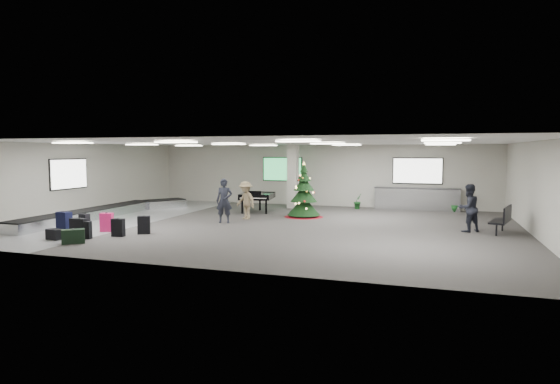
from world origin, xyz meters
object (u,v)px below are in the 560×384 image
(pink_suitcase, at_px, (107,222))
(traveler_a, at_px, (224,201))
(potted_plant_right, at_px, (454,204))
(bench, at_px, (503,218))
(potted_plant_left, at_px, (358,201))
(traveler_bench, at_px, (468,208))
(traveler_b, at_px, (246,200))
(baggage_carousel, at_px, (106,212))
(christmas_tree, at_px, (304,198))
(service_counter, at_px, (417,199))
(grand_piano, at_px, (257,196))

(pink_suitcase, distance_m, traveler_a, 4.50)
(potted_plant_right, bearing_deg, pink_suitcase, -140.82)
(bench, height_order, potted_plant_left, bench)
(traveler_bench, distance_m, potted_plant_left, 7.23)
(traveler_b, bearing_deg, baggage_carousel, -141.98)
(traveler_bench, bearing_deg, bench, 144.00)
(traveler_b, xyz_separation_m, traveler_bench, (8.69, -0.48, 0.05))
(bench, bearing_deg, christmas_tree, -177.85)
(service_counter, xyz_separation_m, bench, (3.08, -6.01, 0.00))
(grand_piano, relative_size, traveler_bench, 1.19)
(christmas_tree, height_order, traveler_a, christmas_tree)
(traveler_bench, bearing_deg, potted_plant_left, -84.99)
(pink_suitcase, relative_size, potted_plant_right, 0.89)
(pink_suitcase, bearing_deg, baggage_carousel, 111.58)
(pink_suitcase, height_order, bench, bench)
(service_counter, bearing_deg, traveler_b, -140.67)
(service_counter, distance_m, traveler_a, 9.84)
(baggage_carousel, bearing_deg, potted_plant_right, 24.27)
(pink_suitcase, height_order, potted_plant_left, potted_plant_left)
(pink_suitcase, relative_size, traveler_b, 0.43)
(traveler_a, bearing_deg, traveler_bench, -11.16)
(service_counter, xyz_separation_m, potted_plant_left, (-2.78, -0.56, -0.15))
(bench, xyz_separation_m, traveler_bench, (-1.13, 0.00, 0.30))
(traveler_a, distance_m, potted_plant_right, 11.08)
(traveler_a, bearing_deg, potted_plant_right, 20.70)
(grand_piano, relative_size, traveler_b, 1.28)
(bench, xyz_separation_m, traveler_b, (-9.82, 0.48, 0.25))
(grand_piano, bearing_deg, bench, -23.93)
(bench, bearing_deg, traveler_bench, -164.17)
(baggage_carousel, height_order, traveler_b, traveler_b)
(baggage_carousel, distance_m, traveler_bench, 14.82)
(traveler_bench, bearing_deg, baggage_carousel, -33.11)
(baggage_carousel, bearing_deg, traveler_b, 11.18)
(baggage_carousel, distance_m, bench, 15.94)
(traveler_b, bearing_deg, grand_piano, 126.05)
(pink_suitcase, height_order, grand_piano, grand_piano)
(pink_suitcase, height_order, traveler_bench, traveler_bench)
(bench, distance_m, traveler_bench, 1.17)
(christmas_tree, relative_size, traveler_a, 1.37)
(pink_suitcase, xyz_separation_m, christmas_tree, (5.68, 5.82, 0.50))
(grand_piano, xyz_separation_m, potted_plant_right, (8.85, 3.10, -0.36))
(traveler_bench, height_order, potted_plant_right, traveler_bench)
(traveler_b, bearing_deg, pink_suitcase, -101.76)
(traveler_a, relative_size, traveler_bench, 1.04)
(christmas_tree, distance_m, traveler_bench, 6.81)
(bench, height_order, potted_plant_right, bench)
(traveler_b, relative_size, potted_plant_left, 2.04)
(pink_suitcase, xyz_separation_m, bench, (13.35, 3.94, 0.21))
(bench, bearing_deg, potted_plant_left, 152.98)
(baggage_carousel, xyz_separation_m, traveler_bench, (14.79, 0.72, 0.64))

